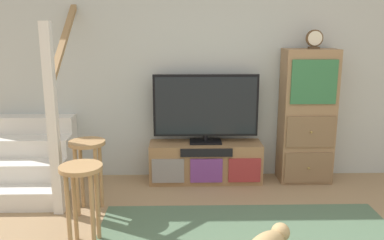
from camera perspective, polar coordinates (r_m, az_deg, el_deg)
back_wall at (r=4.73m, az=5.51°, el=8.15°), size 6.40×0.12×2.70m
media_console at (r=4.68m, az=1.91°, el=-5.96°), size 1.28×0.38×0.45m
television at (r=4.53m, az=1.96°, el=1.85°), size 1.18×0.22×0.78m
side_cabinet at (r=4.75m, az=15.90°, el=0.44°), size 0.58×0.38×1.51m
desk_clock at (r=4.63m, az=16.89°, el=10.85°), size 0.18×0.08×0.20m
staircase at (r=4.93m, az=-21.21°, el=-4.11°), size 1.00×1.36×2.20m
bar_stool_near at (r=3.36m, az=-15.28°, el=-9.04°), size 0.34×0.34×0.69m
bar_stool_far at (r=3.95m, az=-14.48°, el=-5.42°), size 0.34×0.34×0.71m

